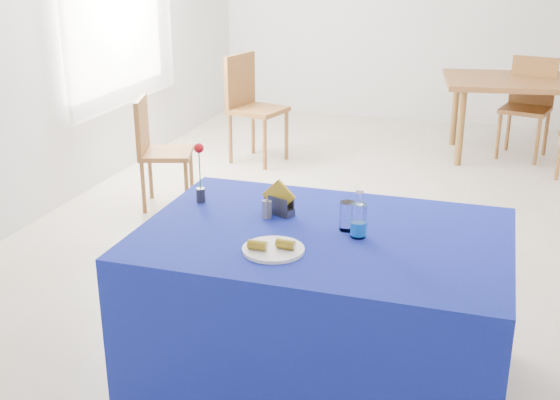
% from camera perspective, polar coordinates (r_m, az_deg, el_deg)
% --- Properties ---
extents(floor, '(7.00, 7.00, 0.00)m').
position_cam_1_polar(floor, '(5.03, 8.22, -2.75)').
color(floor, beige).
rests_on(floor, ground).
extents(plate, '(0.26, 0.26, 0.01)m').
position_cam_1_polar(plate, '(2.87, -0.55, -4.05)').
color(plate, white).
rests_on(plate, blue_table).
extents(drinking_glass, '(0.07, 0.07, 0.13)m').
position_cam_1_polar(drinking_glass, '(3.07, 5.50, -1.31)').
color(drinking_glass, white).
rests_on(drinking_glass, blue_table).
extents(salt_shaker, '(0.03, 0.03, 0.08)m').
position_cam_1_polar(salt_shaker, '(3.20, -1.16, -0.76)').
color(salt_shaker, slate).
rests_on(salt_shaker, blue_table).
extents(pepper_shaker, '(0.03, 0.03, 0.08)m').
position_cam_1_polar(pepper_shaker, '(3.19, -0.92, -0.78)').
color(pepper_shaker, '#5D5D61').
rests_on(pepper_shaker, blue_table).
extents(blue_table, '(1.60, 1.10, 0.76)m').
position_cam_1_polar(blue_table, '(3.23, 3.42, -8.81)').
color(blue_table, '#101F96').
rests_on(blue_table, floor).
extents(water_bottle, '(0.07, 0.07, 0.21)m').
position_cam_1_polar(water_bottle, '(3.00, 6.41, -1.75)').
color(water_bottle, white).
rests_on(water_bottle, blue_table).
extents(napkin_holder, '(0.16, 0.11, 0.17)m').
position_cam_1_polar(napkin_holder, '(3.24, -0.09, -0.33)').
color(napkin_holder, '#37373C').
rests_on(napkin_holder, blue_table).
extents(rose_vase, '(0.05, 0.05, 0.30)m').
position_cam_1_polar(rose_vase, '(3.38, -6.53, 2.10)').
color(rose_vase, '#232327').
rests_on(rose_vase, blue_table).
extents(oak_table, '(1.61, 1.16, 0.76)m').
position_cam_1_polar(oak_table, '(6.99, 19.41, 8.64)').
color(oak_table, brown).
rests_on(oak_table, floor).
extents(chair_bg_left, '(0.51, 0.51, 0.94)m').
position_cam_1_polar(chair_bg_left, '(7.11, 19.55, 7.66)').
color(chair_bg_left, '#985C2C').
rests_on(chair_bg_left, floor).
extents(chair_win_a, '(0.48, 0.48, 0.86)m').
position_cam_1_polar(chair_win_a, '(5.45, -10.07, 4.46)').
color(chair_win_a, '#985C2C').
rests_on(chair_win_a, floor).
extents(chair_win_b, '(0.54, 0.54, 0.99)m').
position_cam_1_polar(chair_win_b, '(6.55, -2.45, 8.09)').
color(chair_win_b, '#985C2C').
rests_on(chair_win_b, floor).
extents(banana_pieces, '(0.19, 0.09, 0.04)m').
position_cam_1_polar(banana_pieces, '(2.85, -0.67, -3.65)').
color(banana_pieces, yellow).
rests_on(banana_pieces, plate).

